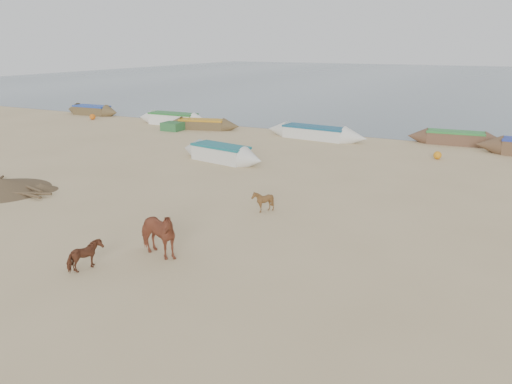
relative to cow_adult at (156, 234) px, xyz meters
The scene contains 9 objects.
ground 1.37m from the cow_adult, 21.79° to the left, with size 140.00×140.00×0.00m, color tan.
sea 82.44m from the cow_adult, 89.25° to the left, with size 160.00×160.00×0.00m, color slate.
cow_adult is the anchor object (origin of this frame).
calf_front 5.27m from the cow_adult, 79.29° to the left, with size 0.69×0.78×0.86m, color brown.
calf_right 2.07m from the cow_adult, 125.15° to the right, with size 0.85×0.73×0.85m, color brown.
near_canoe 12.67m from the cow_adult, 112.49° to the left, with size 5.59×1.26×0.90m, color silver, non-canonical shape.
debris_pile 10.73m from the cow_adult, 166.48° to the left, with size 4.05×4.05×0.52m, color brown.
waterline_canoes 20.79m from the cow_adult, 89.14° to the left, with size 54.92×4.53×0.94m.
beach_clutter 20.47m from the cow_adult, 74.93° to the left, with size 46.18×4.71×0.64m.
Camera 1 is at (7.95, -11.38, 6.20)m, focal length 35.00 mm.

